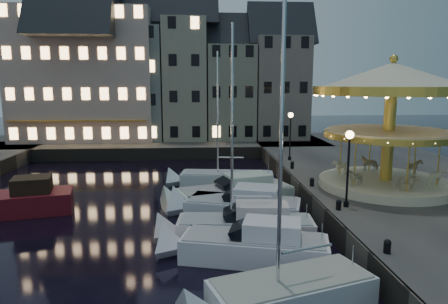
{
  "coord_description": "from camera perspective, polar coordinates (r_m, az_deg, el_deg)",
  "views": [
    {
      "loc": [
        -0.82,
        -19.42,
        7.9
      ],
      "look_at": [
        1.0,
        8.0,
        3.2
      ],
      "focal_mm": 32.0,
      "sensor_mm": 36.0,
      "label": 1
    }
  ],
  "objects": [
    {
      "name": "ground",
      "position": [
        20.98,
        -1.3,
        -12.42
      ],
      "size": [
        160.0,
        160.0,
        0.0
      ],
      "primitive_type": "plane",
      "color": "black",
      "rests_on": "ground"
    },
    {
      "name": "quay_east",
      "position": [
        30.31,
        25.73,
        -5.12
      ],
      "size": [
        16.0,
        56.0,
        1.3
      ],
      "primitive_type": "cube",
      "color": "#474442",
      "rests_on": "ground"
    },
    {
      "name": "quay_north",
      "position": [
        48.51,
        -12.27,
        0.89
      ],
      "size": [
        44.0,
        12.0,
        1.3
      ],
      "primitive_type": "cube",
      "color": "#474442",
      "rests_on": "ground"
    },
    {
      "name": "quaywall_e",
      "position": [
        27.3,
        10.87,
        -5.87
      ],
      "size": [
        0.15,
        44.0,
        1.3
      ],
      "primitive_type": "cube",
      "color": "#47423A",
      "rests_on": "ground"
    },
    {
      "name": "quaywall_n",
      "position": [
        42.37,
        -10.77,
        -0.32
      ],
      "size": [
        48.0,
        0.15,
        1.3
      ],
      "primitive_type": "cube",
      "color": "#47423A",
      "rests_on": "ground"
    },
    {
      "name": "streetlamp_b",
      "position": [
        22.28,
        17.37,
        -0.78
      ],
      "size": [
        0.44,
        0.44,
        4.17
      ],
      "color": "black",
      "rests_on": "quay_east"
    },
    {
      "name": "streetlamp_c",
      "position": [
        35.07,
        9.46,
        3.22
      ],
      "size": [
        0.44,
        0.44,
        4.17
      ],
      "color": "black",
      "rests_on": "quay_east"
    },
    {
      "name": "bollard_a",
      "position": [
        17.4,
        22.3,
        -12.28
      ],
      "size": [
        0.3,
        0.3,
        0.57
      ],
      "color": "black",
      "rests_on": "quay_east"
    },
    {
      "name": "bollard_b",
      "position": [
        22.17,
        16.06,
        -7.19
      ],
      "size": [
        0.3,
        0.3,
        0.57
      ],
      "color": "black",
      "rests_on": "quay_east"
    },
    {
      "name": "bollard_c",
      "position": [
        26.76,
        12.45,
        -4.14
      ],
      "size": [
        0.3,
        0.3,
        0.57
      ],
      "color": "black",
      "rests_on": "quay_east"
    },
    {
      "name": "bollard_d",
      "position": [
        31.94,
        9.72,
        -1.81
      ],
      "size": [
        0.3,
        0.3,
        0.57
      ],
      "color": "black",
      "rests_on": "quay_east"
    },
    {
      "name": "townhouse_na",
      "position": [
        52.83,
        -24.81,
        8.69
      ],
      "size": [
        5.5,
        8.0,
        12.8
      ],
      "color": "gray",
      "rests_on": "quay_north"
    },
    {
      "name": "townhouse_nb",
      "position": [
        51.16,
        -19.07,
        9.61
      ],
      "size": [
        6.16,
        8.0,
        13.8
      ],
      "color": "slate",
      "rests_on": "quay_north"
    },
    {
      "name": "townhouse_nc",
      "position": [
        49.95,
        -12.27,
        10.5
      ],
      "size": [
        6.82,
        8.0,
        14.8
      ],
      "color": "slate",
      "rests_on": "quay_north"
    },
    {
      "name": "townhouse_nd",
      "position": [
        49.46,
        -5.56,
        11.26
      ],
      "size": [
        5.5,
        8.0,
        15.8
      ],
      "color": "gray",
      "rests_on": "quay_north"
    },
    {
      "name": "townhouse_ne",
      "position": [
        49.58,
        0.86,
        9.56
      ],
      "size": [
        6.16,
        8.0,
        12.8
      ],
      "color": "gray",
      "rests_on": "quay_north"
    },
    {
      "name": "townhouse_nf",
      "position": [
        50.44,
        7.84,
        10.05
      ],
      "size": [
        6.82,
        8.0,
        13.8
      ],
      "color": "slate",
      "rests_on": "quay_north"
    },
    {
      "name": "hotel_corner",
      "position": [
        51.18,
        -19.11,
        11.29
      ],
      "size": [
        17.6,
        9.0,
        16.8
      ],
      "color": "beige",
      "rests_on": "quay_north"
    },
    {
      "name": "motorboat_a",
      "position": [
        14.97,
        7.67,
        -19.86
      ],
      "size": [
        6.93,
        4.14,
        11.52
      ],
      "color": "silver",
      "rests_on": "ground"
    },
    {
      "name": "motorboat_b",
      "position": [
        18.54,
        3.02,
        -13.37
      ],
      "size": [
        7.64,
        3.85,
        2.15
      ],
      "color": "white",
      "rests_on": "ground"
    },
    {
      "name": "motorboat_c",
      "position": [
        20.72,
        1.9,
        -10.71
      ],
      "size": [
        7.99,
        2.64,
        10.57
      ],
      "color": "silver",
      "rests_on": "ground"
    },
    {
      "name": "motorboat_d",
      "position": [
        24.08,
        1.74,
        -7.85
      ],
      "size": [
        7.78,
        4.55,
        2.15
      ],
      "color": "silver",
      "rests_on": "ground"
    },
    {
      "name": "motorboat_e",
      "position": [
        26.6,
        0.82,
        -6.13
      ],
      "size": [
        8.6,
        4.81,
        2.15
      ],
      "color": "silver",
      "rests_on": "ground"
    },
    {
      "name": "motorboat_f",
      "position": [
        31.09,
        -0.64,
        -4.01
      ],
      "size": [
        8.2,
        3.05,
        10.83
      ],
      "color": "silver",
      "rests_on": "ground"
    },
    {
      "name": "red_fishing_boat",
      "position": [
        27.85,
        -28.28,
        -6.47
      ],
      "size": [
        7.94,
        4.3,
        5.96
      ],
      "color": "maroon",
      "rests_on": "ground"
    },
    {
      "name": "carousel",
      "position": [
        27.1,
        22.75,
        6.67
      ],
      "size": [
        9.58,
        9.58,
        8.38
      ],
      "color": "beige",
      "rests_on": "quay_east"
    }
  ]
}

